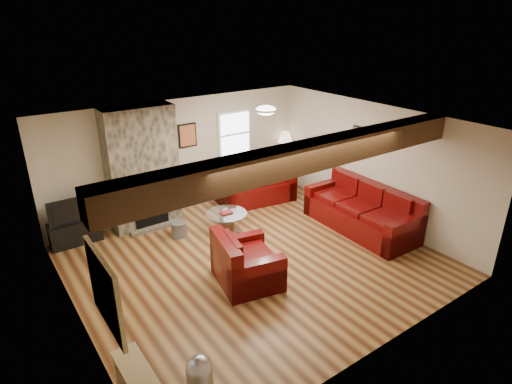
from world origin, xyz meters
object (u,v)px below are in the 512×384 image
television (71,209)px  floor_lamp (285,140)px  coffee_table (227,222)px  loveseat (254,181)px  armchair_red (247,259)px  sofa_three (361,208)px  tv_cabinet (75,232)px

television → floor_lamp: floor_lamp is taller
coffee_table → television: bearing=154.1°
floor_lamp → loveseat: bearing=-167.0°
armchair_red → sofa_three: bearing=-73.8°
television → tv_cabinet: bearing=0.0°
loveseat → coffee_table: size_ratio=2.11×
sofa_three → loveseat: loveseat is taller
loveseat → armchair_red: bearing=-118.2°
television → sofa_three: bearing=-29.4°
sofa_three → armchair_red: 2.95m
loveseat → television: 4.03m
coffee_table → tv_cabinet: 2.93m
armchair_red → television: bearing=45.8°
loveseat → coffee_table: 1.71m
armchair_red → floor_lamp: size_ratio=0.74×
armchair_red → floor_lamp: 4.39m
coffee_table → floor_lamp: bearing=26.4°
coffee_table → tv_cabinet: size_ratio=0.89×
sofa_three → loveseat: 2.64m
floor_lamp → coffee_table: bearing=-153.6°
loveseat → floor_lamp: floor_lamp is taller
loveseat → coffee_table: loveseat is taller
coffee_table → tv_cabinet: bearing=154.1°
coffee_table → floor_lamp: (2.51, 1.24, 1.03)m
armchair_red → floor_lamp: bearing=-34.8°
armchair_red → coffee_table: bearing=-8.7°
loveseat → tv_cabinet: 4.03m
coffee_table → loveseat: bearing=35.4°
sofa_three → coffee_table: bearing=-121.5°
armchair_red → coffee_table: 1.84m
sofa_three → television: 5.66m
loveseat → floor_lamp: size_ratio=1.23×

